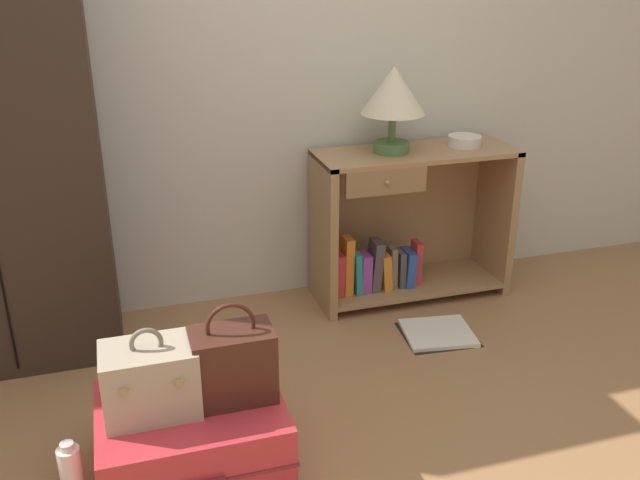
{
  "coord_description": "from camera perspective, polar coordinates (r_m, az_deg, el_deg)",
  "views": [
    {
      "loc": [
        -0.68,
        -1.73,
        1.64
      ],
      "look_at": [
        0.09,
        0.78,
        0.55
      ],
      "focal_mm": 39.2,
      "sensor_mm": 36.0,
      "label": 1
    }
  ],
  "objects": [
    {
      "name": "ground_plane",
      "position": [
        2.48,
        3.51,
        -18.93
      ],
      "size": [
        9.0,
        9.0,
        0.0
      ],
      "primitive_type": "plane",
      "color": "#9E7047"
    },
    {
      "name": "back_wall",
      "position": [
        3.32,
        -5.3,
        16.57
      ],
      "size": [
        6.4,
        0.1,
        2.6
      ],
      "primitive_type": "cube",
      "color": "beige",
      "rests_on": "ground_plane"
    },
    {
      "name": "bookshelf",
      "position": [
        3.52,
        6.81,
        1.09
      ],
      "size": [
        0.97,
        0.38,
        0.76
      ],
      "color": "#A37A51",
      "rests_on": "ground_plane"
    },
    {
      "name": "table_lamp",
      "position": [
        3.3,
        6.01,
        11.75
      ],
      "size": [
        0.3,
        0.3,
        0.4
      ],
      "color": "#4C7542",
      "rests_on": "bookshelf"
    },
    {
      "name": "bowl",
      "position": [
        3.51,
        11.72,
        7.93
      ],
      "size": [
        0.16,
        0.16,
        0.05
      ],
      "primitive_type": "cylinder",
      "color": "silver",
      "rests_on": "bookshelf"
    },
    {
      "name": "suitcase_large",
      "position": [
        2.48,
        -10.36,
        -15.51
      ],
      "size": [
        0.62,
        0.5,
        0.26
      ],
      "color": "#D1333D",
      "rests_on": "ground_plane"
    },
    {
      "name": "train_case",
      "position": [
        2.33,
        -13.68,
        -11.02
      ],
      "size": [
        0.3,
        0.21,
        0.31
      ],
      "color": "#B7A88E",
      "rests_on": "suitcase_large"
    },
    {
      "name": "handbag",
      "position": [
        2.35,
        -7.13,
        -9.99
      ],
      "size": [
        0.27,
        0.17,
        0.35
      ],
      "color": "#472319",
      "rests_on": "suitcase_large"
    },
    {
      "name": "bottle",
      "position": [
        2.53,
        -19.7,
        -17.09
      ],
      "size": [
        0.07,
        0.07,
        0.18
      ],
      "color": "white",
      "rests_on": "ground_plane"
    },
    {
      "name": "open_book_on_floor",
      "position": [
        3.29,
        9.6,
        -7.51
      ],
      "size": [
        0.35,
        0.32,
        0.02
      ],
      "color": "white",
      "rests_on": "ground_plane"
    }
  ]
}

